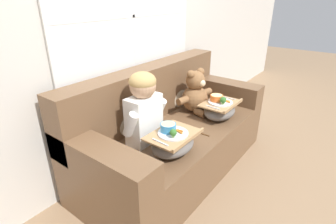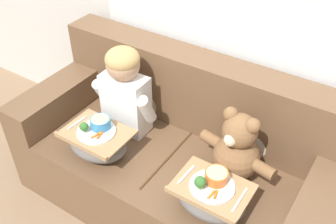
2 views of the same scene
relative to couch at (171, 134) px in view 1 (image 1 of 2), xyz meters
name	(u,v)px [view 1 (image 1 of 2)]	position (x,y,z in m)	size (l,w,h in m)	color
ground_plane	(176,167)	(0.00, -0.06, -0.35)	(14.00, 14.00, 0.00)	#8E7051
wall_back_with_window	(130,23)	(0.00, 0.46, 0.96)	(8.00, 0.08, 2.60)	beige
couch	(171,134)	(0.00, 0.00, 0.00)	(1.94, 0.88, 0.95)	brown
throw_pillow_behind_child	(126,117)	(-0.37, 0.20, 0.26)	(0.33, 0.16, 0.34)	#C1B293
throw_pillow_behind_teddy	(178,92)	(0.37, 0.20, 0.26)	(0.33, 0.16, 0.34)	#C1B293
child_figure	(144,105)	(-0.37, -0.01, 0.42)	(0.40, 0.20, 0.57)	white
teddy_bear	(195,94)	(0.37, -0.02, 0.29)	(0.47, 0.33, 0.43)	brown
lap_tray_child	(173,142)	(-0.37, -0.29, 0.20)	(0.38, 0.29, 0.23)	slate
lap_tray_teddy	(220,109)	(0.37, -0.29, 0.20)	(0.38, 0.28, 0.24)	slate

